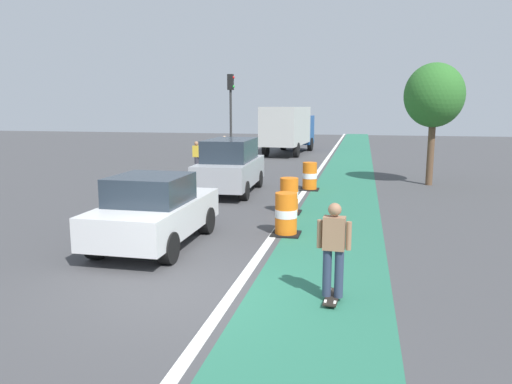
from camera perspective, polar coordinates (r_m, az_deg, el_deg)
name	(u,v)px	position (r m, az deg, el deg)	size (l,w,h in m)	color
ground_plane	(182,291)	(8.92, -8.63, -11.43)	(100.00, 100.00, 0.00)	#424244
bike_lane_strip	(345,188)	(20.01, 10.36, 0.51)	(2.50, 80.00, 0.01)	#286B51
lane_divider_stripe	(308,186)	(20.11, 6.09, 0.67)	(0.20, 80.00, 0.01)	silver
skateboarder_on_lane	(334,249)	(8.22, 9.10, -6.60)	(0.57, 0.81, 1.69)	black
parked_sedan_nearest	(155,211)	(11.62, -11.81, -2.19)	(1.92, 4.10, 1.70)	silver
parked_suv_second	(230,166)	(18.44, -3.02, 3.11)	(2.05, 4.67, 2.04)	#9EA0A5
traffic_barrel_front	(286,214)	(12.40, 3.55, -2.64)	(0.73, 0.73, 1.09)	orange
traffic_barrel_mid	(289,196)	(14.97, 3.90, -0.46)	(0.73, 0.73, 1.09)	orange
traffic_barrel_back	(310,176)	(19.21, 6.32, 1.82)	(0.73, 0.73, 1.09)	orange
delivery_truck_down_block	(289,127)	(33.86, 3.86, 7.61)	(2.83, 7.74, 3.23)	beige
traffic_light_corner	(231,102)	(28.96, -2.98, 10.49)	(0.41, 0.32, 5.10)	#2D2D2D
pedestrian_crossing	(225,149)	(27.83, -3.71, 5.07)	(0.34, 0.20, 1.61)	#33333D
pedestrian_waiting	(197,157)	(23.52, -6.99, 4.11)	(0.34, 0.20, 1.61)	#33333D
street_tree_sidewalk	(434,96)	(21.41, 20.18, 10.53)	(2.40, 2.40, 5.00)	brown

